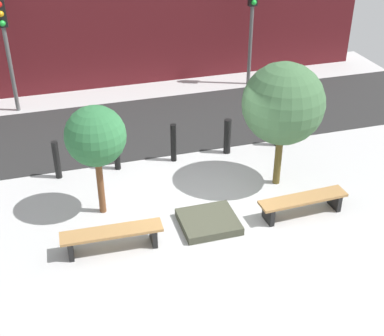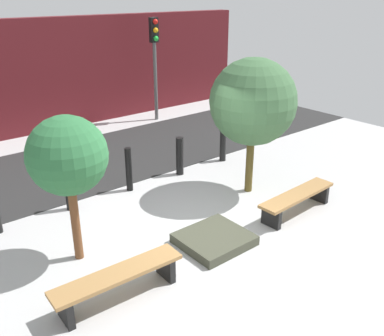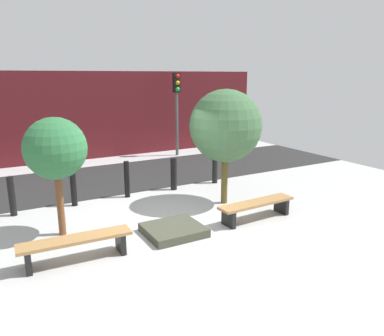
{
  "view_description": "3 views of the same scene",
  "coord_description": "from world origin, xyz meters",
  "px_view_note": "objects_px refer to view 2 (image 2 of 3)",
  "views": [
    {
      "loc": [
        -2.93,
        -8.72,
        6.83
      ],
      "look_at": [
        -0.28,
        0.18,
        1.28
      ],
      "focal_mm": 50.0,
      "sensor_mm": 36.0,
      "label": 1
    },
    {
      "loc": [
        -4.46,
        -4.93,
        4.23
      ],
      "look_at": [
        0.09,
        0.61,
        1.21
      ],
      "focal_mm": 40.0,
      "sensor_mm": 36.0,
      "label": 2
    },
    {
      "loc": [
        -3.28,
        -6.76,
        3.29
      ],
      "look_at": [
        0.53,
        0.01,
        1.35
      ],
      "focal_mm": 35.0,
      "sensor_mm": 36.0,
      "label": 3
    }
  ],
  "objects_px": {
    "bench_left": "(118,279)",
    "bollard_left": "(68,188)",
    "bench_right": "(297,198)",
    "bollard_center": "(129,169)",
    "tree_behind_left_bench": "(67,157)",
    "tree_behind_right_bench": "(253,102)",
    "bollard_far_right": "(223,145)",
    "traffic_light_mid_west": "(155,50)",
    "bollard_right": "(180,156)",
    "planter_bed": "(214,239)"
  },
  "relations": [
    {
      "from": "bench_left",
      "to": "bollard_left",
      "type": "bearing_deg",
      "value": 80.79
    },
    {
      "from": "bench_right",
      "to": "bollard_center",
      "type": "relative_size",
      "value": 1.96
    },
    {
      "from": "bench_right",
      "to": "bench_left",
      "type": "bearing_deg",
      "value": 177.66
    },
    {
      "from": "tree_behind_left_bench",
      "to": "bollard_center",
      "type": "bearing_deg",
      "value": 39.78
    },
    {
      "from": "tree_behind_right_bench",
      "to": "bollard_far_right",
      "type": "relative_size",
      "value": 3.44
    },
    {
      "from": "traffic_light_mid_west",
      "to": "bollard_right",
      "type": "bearing_deg",
      "value": -118.34
    },
    {
      "from": "tree_behind_right_bench",
      "to": "bench_right",
      "type": "bearing_deg",
      "value": -90.0
    },
    {
      "from": "bollard_left",
      "to": "traffic_light_mid_west",
      "type": "xyz_separation_m",
      "value": [
        5.19,
        4.29,
        1.86
      ]
    },
    {
      "from": "tree_behind_left_bench",
      "to": "bollard_right",
      "type": "xyz_separation_m",
      "value": [
        3.5,
        1.72,
        -1.37
      ]
    },
    {
      "from": "planter_bed",
      "to": "bollard_right",
      "type": "relative_size",
      "value": 1.25
    },
    {
      "from": "tree_behind_right_bench",
      "to": "bench_left",
      "type": "bearing_deg",
      "value": -162.0
    },
    {
      "from": "bollard_left",
      "to": "bollard_far_right",
      "type": "distance_m",
      "value": 4.31
    },
    {
      "from": "bench_right",
      "to": "tree_behind_right_bench",
      "type": "height_order",
      "value": "tree_behind_right_bench"
    },
    {
      "from": "bollard_left",
      "to": "bollard_center",
      "type": "xyz_separation_m",
      "value": [
        1.44,
        0.0,
        0.02
      ]
    },
    {
      "from": "planter_bed",
      "to": "bollard_far_right",
      "type": "bearing_deg",
      "value": 44.82
    },
    {
      "from": "bollard_right",
      "to": "bollard_far_right",
      "type": "distance_m",
      "value": 1.44
    },
    {
      "from": "bench_left",
      "to": "bollard_left",
      "type": "relative_size",
      "value": 2.07
    },
    {
      "from": "bench_left",
      "to": "traffic_light_mid_west",
      "type": "relative_size",
      "value": 0.59
    },
    {
      "from": "bollard_center",
      "to": "traffic_light_mid_west",
      "type": "height_order",
      "value": "traffic_light_mid_west"
    },
    {
      "from": "tree_behind_left_bench",
      "to": "bollard_far_right",
      "type": "distance_m",
      "value": 5.41
    },
    {
      "from": "tree_behind_left_bench",
      "to": "bench_right",
      "type": "bearing_deg",
      "value": -18.0
    },
    {
      "from": "bollard_left",
      "to": "bollard_right",
      "type": "relative_size",
      "value": 1.03
    },
    {
      "from": "planter_bed",
      "to": "bollard_left",
      "type": "height_order",
      "value": "bollard_left"
    },
    {
      "from": "bollard_center",
      "to": "bollard_far_right",
      "type": "height_order",
      "value": "bollard_center"
    },
    {
      "from": "bollard_center",
      "to": "tree_behind_right_bench",
      "type": "bearing_deg",
      "value": -39.78
    },
    {
      "from": "bench_right",
      "to": "traffic_light_mid_west",
      "type": "relative_size",
      "value": 0.59
    },
    {
      "from": "bench_right",
      "to": "bollard_left",
      "type": "relative_size",
      "value": 2.04
    },
    {
      "from": "tree_behind_left_bench",
      "to": "tree_behind_right_bench",
      "type": "relative_size",
      "value": 0.84
    },
    {
      "from": "bollard_left",
      "to": "bollard_right",
      "type": "bearing_deg",
      "value": 0.0
    },
    {
      "from": "bench_left",
      "to": "bench_right",
      "type": "distance_m",
      "value": 4.12
    },
    {
      "from": "planter_bed",
      "to": "tree_behind_right_bench",
      "type": "distance_m",
      "value": 3.06
    },
    {
      "from": "planter_bed",
      "to": "bollard_left",
      "type": "bearing_deg",
      "value": 116.71
    },
    {
      "from": "planter_bed",
      "to": "traffic_light_mid_west",
      "type": "bearing_deg",
      "value": 62.3
    },
    {
      "from": "bollard_left",
      "to": "bollard_right",
      "type": "height_order",
      "value": "bollard_left"
    },
    {
      "from": "bench_left",
      "to": "bollard_center",
      "type": "xyz_separation_m",
      "value": [
        2.06,
        3.06,
        0.17
      ]
    },
    {
      "from": "tree_behind_left_bench",
      "to": "bollard_center",
      "type": "height_order",
      "value": "tree_behind_left_bench"
    },
    {
      "from": "planter_bed",
      "to": "traffic_light_mid_west",
      "type": "height_order",
      "value": "traffic_light_mid_west"
    },
    {
      "from": "tree_behind_left_bench",
      "to": "bollard_far_right",
      "type": "relative_size",
      "value": 2.89
    },
    {
      "from": "tree_behind_left_bench",
      "to": "bollard_left",
      "type": "relative_size",
      "value": 2.56
    },
    {
      "from": "planter_bed",
      "to": "tree_behind_right_bench",
      "type": "relative_size",
      "value": 0.4
    },
    {
      "from": "bench_right",
      "to": "tree_behind_right_bench",
      "type": "distance_m",
      "value": 2.18
    },
    {
      "from": "tree_behind_left_bench",
      "to": "traffic_light_mid_west",
      "type": "height_order",
      "value": "traffic_light_mid_west"
    },
    {
      "from": "tree_behind_left_bench",
      "to": "traffic_light_mid_west",
      "type": "bearing_deg",
      "value": 45.94
    },
    {
      "from": "tree_behind_right_bench",
      "to": "bollard_far_right",
      "type": "height_order",
      "value": "tree_behind_right_bench"
    },
    {
      "from": "bench_left",
      "to": "traffic_light_mid_west",
      "type": "height_order",
      "value": "traffic_light_mid_west"
    },
    {
      "from": "bench_left",
      "to": "planter_bed",
      "type": "height_order",
      "value": "bench_left"
    },
    {
      "from": "bollard_right",
      "to": "bollard_left",
      "type": "bearing_deg",
      "value": 180.0
    },
    {
      "from": "bench_left",
      "to": "tree_behind_left_bench",
      "type": "relative_size",
      "value": 0.81
    },
    {
      "from": "bollard_right",
      "to": "traffic_light_mid_west",
      "type": "distance_m",
      "value": 5.22
    },
    {
      "from": "bollard_left",
      "to": "bollard_center",
      "type": "relative_size",
      "value": 0.96
    }
  ]
}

